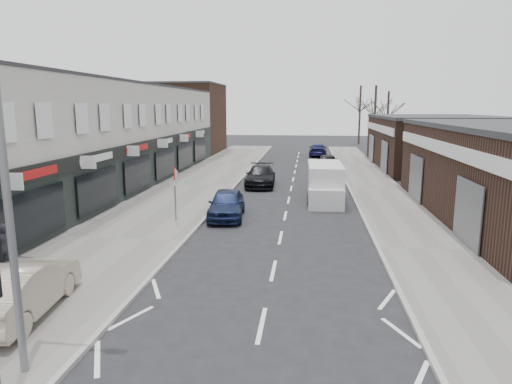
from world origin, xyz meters
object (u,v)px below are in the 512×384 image
(street_lamp, at_px, (11,157))
(parked_car_left_a, at_px, (227,204))
(white_van, at_px, (325,183))
(pedestrian, at_px, (5,247))
(parked_car_right_a, at_px, (323,177))
(parked_car_right_b, at_px, (327,162))
(parked_car_right_c, at_px, (318,150))
(warning_sign, at_px, (175,178))
(sedan_on_pavement, at_px, (21,289))
(parked_car_left_b, at_px, (260,176))

(street_lamp, distance_m, parked_car_left_a, 14.68)
(white_van, height_order, pedestrian, white_van)
(street_lamp, xyz_separation_m, parked_car_right_a, (6.73, 24.09, -3.96))
(parked_car_left_a, distance_m, parked_car_right_a, 11.27)
(parked_car_left_a, relative_size, parked_car_right_b, 0.94)
(street_lamp, distance_m, pedestrian, 8.00)
(parked_car_left_a, relative_size, parked_car_right_c, 0.88)
(parked_car_right_c, bearing_deg, parked_car_left_a, 81.95)
(pedestrian, xyz_separation_m, parked_car_right_a, (11.15, 18.54, -0.27))
(street_lamp, relative_size, warning_sign, 2.96)
(sedan_on_pavement, relative_size, parked_car_left_b, 0.87)
(white_van, distance_m, parked_car_right_c, 24.75)
(warning_sign, height_order, sedan_on_pavement, warning_sign)
(sedan_on_pavement, distance_m, parked_car_left_a, 12.09)
(parked_car_left_b, bearing_deg, parked_car_right_c, 74.97)
(street_lamp, xyz_separation_m, white_van, (6.66, 18.97, -3.58))
(warning_sign, height_order, white_van, warning_sign)
(white_van, xyz_separation_m, pedestrian, (-11.09, -13.42, -0.11))
(parked_car_left_b, relative_size, parked_car_right_b, 1.10)
(parked_car_left_a, xyz_separation_m, parked_car_right_b, (5.72, 17.73, 0.04))
(parked_car_left_b, bearing_deg, street_lamp, -98.39)
(street_lamp, xyz_separation_m, parked_car_right_b, (7.32, 31.80, -3.86))
(warning_sign, distance_m, parked_car_right_c, 31.82)
(street_lamp, distance_m, parked_car_right_a, 25.33)
(pedestrian, bearing_deg, parked_car_left_b, -134.84)
(warning_sign, distance_m, parked_car_right_b, 20.64)
(parked_car_left_b, bearing_deg, parked_car_left_a, -97.14)
(street_lamp, distance_m, parked_car_right_c, 44.41)
(white_van, distance_m, sedan_on_pavement, 18.55)
(white_van, bearing_deg, warning_sign, -140.66)
(sedan_on_pavement, bearing_deg, warning_sign, -102.67)
(warning_sign, xyz_separation_m, pedestrian, (-3.79, -7.25, -1.27))
(street_lamp, xyz_separation_m, pedestrian, (-4.43, 5.55, -3.69))
(parked_car_right_b, bearing_deg, warning_sign, 68.44)
(warning_sign, height_order, parked_car_left_b, warning_sign)
(parked_car_right_b, bearing_deg, street_lamp, 78.20)
(warning_sign, xyz_separation_m, sedan_on_pavement, (-1.17, -10.34, -1.37))
(parked_car_left_a, bearing_deg, pedestrian, -130.11)
(parked_car_left_b, xyz_separation_m, parked_car_right_b, (4.99, 8.28, 0.05))
(sedan_on_pavement, bearing_deg, parked_car_left_b, -107.31)
(sedan_on_pavement, relative_size, parked_car_right_c, 0.90)
(parked_car_left_b, distance_m, parked_car_right_c, 20.67)
(parked_car_right_a, bearing_deg, pedestrian, 61.12)
(street_lamp, height_order, parked_car_right_a, street_lamp)
(parked_car_left_a, relative_size, parked_car_left_b, 0.86)
(parked_car_right_c, bearing_deg, street_lamp, 83.01)
(street_lamp, distance_m, sedan_on_pavement, 4.86)
(sedan_on_pavement, distance_m, parked_car_left_b, 21.46)
(pedestrian, xyz_separation_m, parked_car_left_a, (6.02, 8.51, -0.21))
(parked_car_left_a, bearing_deg, sedan_on_pavement, -111.16)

